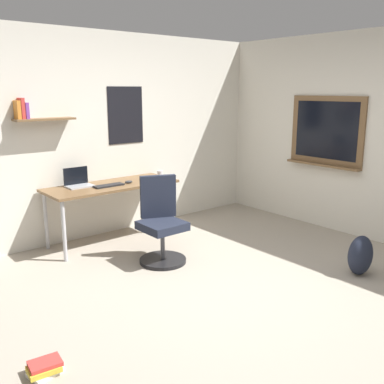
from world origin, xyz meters
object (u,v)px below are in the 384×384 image
at_px(keyboard, 109,185).
at_px(book_stack_on_floor, 45,368).
at_px(laptop, 78,182).
at_px(desk, 112,190).
at_px(backpack, 360,255).
at_px(office_chair, 161,226).
at_px(coffee_mug, 160,174).
at_px(computer_mouse, 129,182).

relative_size(keyboard, book_stack_on_floor, 1.54).
distance_m(laptop, book_stack_on_floor, 2.71).
bearing_deg(desk, backpack, -60.48).
xyz_separation_m(office_chair, laptop, (-0.46, 1.07, 0.38)).
bearing_deg(backpack, coffee_mug, 106.07).
bearing_deg(backpack, laptop, 123.86).
height_order(coffee_mug, backpack, coffee_mug).
bearing_deg(book_stack_on_floor, backpack, -8.52).
height_order(keyboard, computer_mouse, computer_mouse).
bearing_deg(book_stack_on_floor, computer_mouse, 46.26).
xyz_separation_m(office_chair, keyboard, (-0.17, 0.84, 0.34)).
height_order(laptop, coffee_mug, laptop).
distance_m(office_chair, computer_mouse, 0.92).
relative_size(desk, keyboard, 4.43).
relative_size(office_chair, book_stack_on_floor, 3.94).
height_order(office_chair, backpack, office_chair).
bearing_deg(coffee_mug, book_stack_on_floor, -139.90).
bearing_deg(computer_mouse, book_stack_on_floor, -133.74).
xyz_separation_m(keyboard, book_stack_on_floor, (-1.63, -2.00, -0.70)).
bearing_deg(office_chair, desk, 95.42).
xyz_separation_m(laptop, coffee_mug, (1.09, -0.18, -0.01)).
xyz_separation_m(desk, backpack, (1.45, -2.55, -0.46)).
xyz_separation_m(office_chair, computer_mouse, (0.11, 0.84, 0.34)).
height_order(desk, laptop, laptop).
bearing_deg(laptop, book_stack_on_floor, -121.13).
bearing_deg(computer_mouse, backpack, -63.23).
distance_m(desk, book_stack_on_floor, 2.77).
xyz_separation_m(desk, keyboard, (-0.08, -0.08, 0.08)).
distance_m(desk, keyboard, 0.14).
bearing_deg(backpack, computer_mouse, 116.77).
distance_m(office_chair, laptop, 1.23).
bearing_deg(book_stack_on_floor, coffee_mug, 40.10).
bearing_deg(desk, office_chair, -84.58).
distance_m(laptop, keyboard, 0.37).
height_order(laptop, book_stack_on_floor, laptop).
distance_m(computer_mouse, coffee_mug, 0.52).
xyz_separation_m(keyboard, coffee_mug, (0.80, 0.05, 0.04)).
bearing_deg(computer_mouse, coffee_mug, 5.48).
relative_size(office_chair, keyboard, 2.57).
xyz_separation_m(keyboard, computer_mouse, (0.28, 0.00, 0.01)).
relative_size(desk, book_stack_on_floor, 6.80).
bearing_deg(keyboard, computer_mouse, 0.00).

